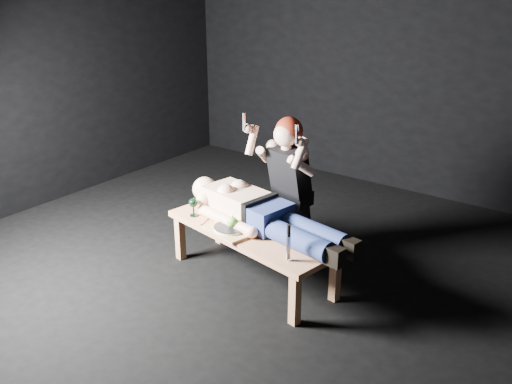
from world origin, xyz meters
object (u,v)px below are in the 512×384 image
Objects in this scene: table at (252,253)px; lying_man at (265,211)px; goblet at (193,207)px; kneeling_woman at (295,184)px; carving_knife at (288,243)px; serving_tray at (230,230)px.

lying_man is at bearing 61.23° from table.
goblet is at bearing -160.30° from table.
carving_knife is (0.51, -0.87, -0.06)m from kneeling_woman.
goblet reaches higher than serving_tray.
goblet is 1.08m from carving_knife.
serving_tray is at bearing -6.86° from goblet.
lying_man is 0.58m from carving_knife.
kneeling_woman is at bearing 51.01° from goblet.
kneeling_woman is (0.02, 0.60, 0.43)m from table.
lying_man is 0.31m from serving_tray.
serving_tray is 0.45m from goblet.
serving_tray reaches higher than table.
goblet is at bearing -154.14° from lying_man.
goblet reaches higher than table.
lying_man is 5.76× the size of carving_knife.
kneeling_woman reaches higher than table.
kneeling_woman reaches higher than carving_knife.
goblet is at bearing 173.14° from serving_tray.
lying_man is 10.11× the size of goblet.
lying_man is (0.06, 0.08, 0.37)m from table.
table is at bearing -118.77° from lying_man.
kneeling_woman reaches higher than serving_tray.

